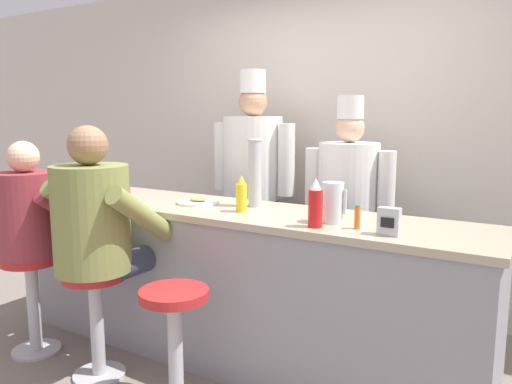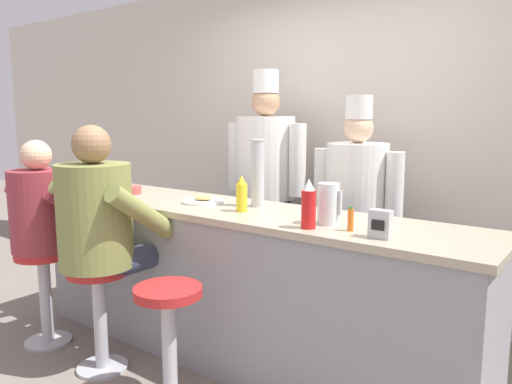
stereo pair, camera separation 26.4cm
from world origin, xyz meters
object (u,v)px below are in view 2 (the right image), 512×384
at_px(water_pitcher_clear, 328,204).
at_px(cup_stack_steel, 258,173).
at_px(ketchup_bottle_red, 309,205).
at_px(empty_stool_round, 169,326).
at_px(cook_in_whites_far, 356,206).
at_px(coffee_mug_white, 122,182).
at_px(breakfast_plate, 203,201).
at_px(hot_sauce_bottle_orange, 351,219).
at_px(cereal_bowl, 132,190).
at_px(diner_seated_maroon, 45,218).
at_px(napkin_dispenser_chrome, 380,224).
at_px(cook_in_whites_near, 265,178).
at_px(mustard_bottle_yellow, 242,195).
at_px(diner_seated_olive, 101,223).

relative_size(water_pitcher_clear, cup_stack_steel, 0.52).
xyz_separation_m(ketchup_bottle_red, empty_stool_round, (-0.59, -0.42, -0.65)).
relative_size(cup_stack_steel, cook_in_whites_far, 0.25).
xyz_separation_m(ketchup_bottle_red, coffee_mug_white, (-1.86, 0.31, -0.07)).
bearing_deg(breakfast_plate, hot_sauce_bottle_orange, -7.72).
distance_m(water_pitcher_clear, cereal_bowl, 1.64).
distance_m(cup_stack_steel, diner_seated_maroon, 1.45).
height_order(cup_stack_steel, napkin_dispenser_chrome, cup_stack_steel).
height_order(cook_in_whites_near, cook_in_whites_far, cook_in_whites_near).
height_order(mustard_bottle_yellow, water_pitcher_clear, mustard_bottle_yellow).
xyz_separation_m(coffee_mug_white, cook_in_whites_far, (1.67, 0.66, -0.10)).
height_order(diner_seated_maroon, diner_seated_olive, diner_seated_olive).
xyz_separation_m(coffee_mug_white, cup_stack_steel, (1.30, 0.03, 0.16)).
relative_size(empty_stool_round, cook_in_whites_far, 0.39).
bearing_deg(cup_stack_steel, mustard_bottle_yellow, -82.70).
xyz_separation_m(water_pitcher_clear, diner_seated_olive, (-1.22, -0.53, -0.17)).
height_order(water_pitcher_clear, napkin_dispenser_chrome, water_pitcher_clear).
distance_m(hot_sauce_bottle_orange, cook_in_whites_near, 1.62).
relative_size(breakfast_plate, napkin_dispenser_chrome, 2.09).
xyz_separation_m(cook_in_whites_near, cook_in_whites_far, (0.86, -0.13, -0.12)).
relative_size(mustard_bottle_yellow, empty_stool_round, 0.34).
distance_m(water_pitcher_clear, napkin_dispenser_chrome, 0.36).
relative_size(breakfast_plate, empty_stool_round, 0.43).
distance_m(water_pitcher_clear, cook_in_whites_near, 1.45).
xyz_separation_m(napkin_dispenser_chrome, cook_in_whites_near, (-1.43, 1.07, 0.00)).
bearing_deg(ketchup_bottle_red, cook_in_whites_near, 134.00).
bearing_deg(diner_seated_olive, breakfast_plate, 66.94).
distance_m(ketchup_bottle_red, diner_seated_maroon, 1.84).
bearing_deg(coffee_mug_white, diner_seated_maroon, -83.45).
bearing_deg(ketchup_bottle_red, coffee_mug_white, 170.62).
bearing_deg(hot_sauce_bottle_orange, coffee_mug_white, 173.52).
bearing_deg(water_pitcher_clear, cereal_bowl, 178.39).
relative_size(empty_stool_round, cook_in_whites_near, 0.34).
height_order(ketchup_bottle_red, diner_seated_maroon, diner_seated_maroon).
bearing_deg(mustard_bottle_yellow, hot_sauce_bottle_orange, -5.45).
bearing_deg(breakfast_plate, cup_stack_steel, 16.65).
relative_size(coffee_mug_white, diner_seated_olive, 0.09).
distance_m(cup_stack_steel, diner_seated_olive, 0.98).
bearing_deg(cereal_bowl, diner_seated_olive, -54.24).
height_order(ketchup_bottle_red, coffee_mug_white, ketchup_bottle_red).
xyz_separation_m(hot_sauce_bottle_orange, cup_stack_steel, (-0.76, 0.26, 0.15)).
relative_size(cereal_bowl, cup_stack_steel, 0.33).
height_order(ketchup_bottle_red, hot_sauce_bottle_orange, ketchup_bottle_red).
xyz_separation_m(water_pitcher_clear, cook_in_whites_near, (-1.09, 0.95, -0.04)).
relative_size(ketchup_bottle_red, hot_sauce_bottle_orange, 2.10).
distance_m(breakfast_plate, empty_stool_round, 0.91).
height_order(hot_sauce_bottle_orange, breakfast_plate, hot_sauce_bottle_orange).
bearing_deg(cook_in_whites_near, cereal_bowl, -120.90).
distance_m(diner_seated_maroon, diner_seated_olive, 0.60).
height_order(mustard_bottle_yellow, breakfast_plate, mustard_bottle_yellow).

